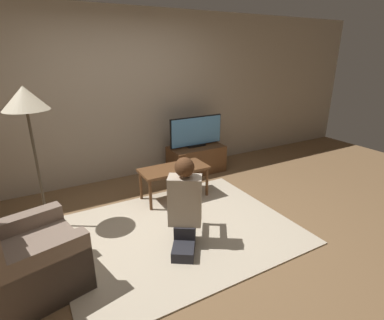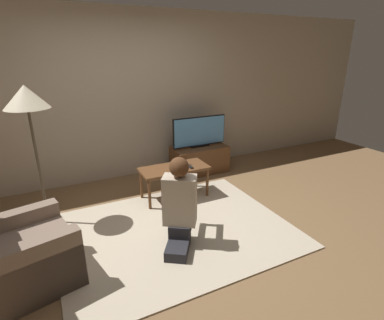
{
  "view_description": "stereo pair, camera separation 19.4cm",
  "coord_description": "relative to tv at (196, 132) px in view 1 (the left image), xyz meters",
  "views": [
    {
      "loc": [
        -1.35,
        -2.68,
        1.97
      ],
      "look_at": [
        0.52,
        0.63,
        0.59
      ],
      "focal_mm": 28.0,
      "sensor_mm": 36.0,
      "label": 1
    },
    {
      "loc": [
        -1.17,
        -2.77,
        1.97
      ],
      "look_at": [
        0.52,
        0.63,
        0.59
      ],
      "focal_mm": 28.0,
      "sensor_mm": 36.0,
      "label": 2
    }
  ],
  "objects": [
    {
      "name": "rug",
      "position": [
        -1.1,
        -1.51,
        -0.71
      ],
      "size": [
        2.57,
        2.02,
        0.02
      ],
      "color": "#BCAD93",
      "rests_on": "ground_plane"
    },
    {
      "name": "tv",
      "position": [
        0.0,
        0.0,
        0.0
      ],
      "size": [
        0.96,
        0.08,
        0.51
      ],
      "color": "black",
      "rests_on": "tv_stand"
    },
    {
      "name": "person_kneeling",
      "position": [
        -1.16,
        -1.76,
        -0.2
      ],
      "size": [
        0.62,
        0.77,
        0.99
      ],
      "rotation": [
        0.0,
        0.0,
        2.56
      ],
      "color": "#232328",
      "rests_on": "rug"
    },
    {
      "name": "picture_frame",
      "position": [
        -0.63,
        -0.69,
        -0.18
      ],
      "size": [
        0.11,
        0.01,
        0.15
      ],
      "color": "brown",
      "rests_on": "coffee_table"
    },
    {
      "name": "floor_lamp",
      "position": [
        -2.42,
        -0.65,
        0.73
      ],
      "size": [
        0.47,
        0.47,
        1.65
      ],
      "color": "#4C4233",
      "rests_on": "ground_plane"
    },
    {
      "name": "ground_plane",
      "position": [
        -1.1,
        -1.51,
        -0.72
      ],
      "size": [
        10.0,
        10.0,
        0.0
      ],
      "primitive_type": "plane",
      "color": "brown"
    },
    {
      "name": "coffee_table",
      "position": [
        -0.77,
        -0.72,
        -0.31
      ],
      "size": [
        0.94,
        0.44,
        0.46
      ],
      "color": "brown",
      "rests_on": "ground_plane"
    },
    {
      "name": "armchair",
      "position": [
        -2.64,
        -1.69,
        -0.41
      ],
      "size": [
        0.91,
        0.9,
        0.96
      ],
      "rotation": [
        0.0,
        0.0,
        1.8
      ],
      "color": "#7A6656",
      "rests_on": "ground_plane"
    },
    {
      "name": "remote",
      "position": [
        -0.57,
        -0.81,
        -0.24
      ],
      "size": [
        0.04,
        0.15,
        0.02
      ],
      "color": "black",
      "rests_on": "coffee_table"
    },
    {
      "name": "tv_stand",
      "position": [
        0.0,
        -0.0,
        -0.49
      ],
      "size": [
        0.93,
        0.49,
        0.45
      ],
      "color": "brown",
      "rests_on": "ground_plane"
    },
    {
      "name": "wall_back",
      "position": [
        -1.1,
        0.42,
        0.58
      ],
      "size": [
        10.0,
        0.06,
        2.6
      ],
      "color": "tan",
      "rests_on": "ground_plane"
    }
  ]
}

